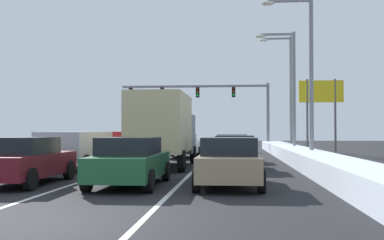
# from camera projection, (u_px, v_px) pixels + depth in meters

# --- Properties ---
(ground_plane) EXTENTS (120.00, 120.00, 0.00)m
(ground_plane) POSITION_uv_depth(u_px,v_px,m) (164.00, 166.00, 22.42)
(ground_plane) COLOR black
(lane_stripe_between_right_lane_and_center_lane) EXTENTS (0.14, 38.58, 0.01)m
(lane_stripe_between_right_lane_and_center_lane) POSITION_uv_depth(u_px,v_px,m) (203.00, 161.00, 25.75)
(lane_stripe_between_right_lane_and_center_lane) COLOR silver
(lane_stripe_between_right_lane_and_center_lane) RESTS_ON ground
(lane_stripe_between_center_lane_and_left_lane) EXTENTS (0.14, 38.58, 0.01)m
(lane_stripe_between_center_lane_and_left_lane) POSITION_uv_depth(u_px,v_px,m) (143.00, 161.00, 26.07)
(lane_stripe_between_center_lane_and_left_lane) COLOR silver
(lane_stripe_between_center_lane_and_left_lane) RESTS_ON ground
(snow_bank_right_shoulder) EXTENTS (1.73, 38.58, 0.74)m
(snow_bank_right_shoulder) POSITION_uv_depth(u_px,v_px,m) (299.00, 155.00, 25.28)
(snow_bank_right_shoulder) COLOR silver
(snow_bank_right_shoulder) RESTS_ON ground
(snow_bank_left_shoulder) EXTENTS (1.62, 38.58, 0.68)m
(snow_bank_left_shoulder) POSITION_uv_depth(u_px,v_px,m) (53.00, 155.00, 26.56)
(snow_bank_left_shoulder) COLOR silver
(snow_bank_left_shoulder) RESTS_ON ground
(sedan_tan_right_lane_nearest) EXTENTS (2.00, 4.50, 1.51)m
(sedan_tan_right_lane_nearest) POSITION_uv_depth(u_px,v_px,m) (229.00, 162.00, 14.17)
(sedan_tan_right_lane_nearest) COLOR #937F60
(sedan_tan_right_lane_nearest) RESTS_ON ground
(sedan_navy_right_lane_second) EXTENTS (2.00, 4.50, 1.51)m
(sedan_navy_right_lane_second) POSITION_uv_depth(u_px,v_px,m) (235.00, 152.00, 20.44)
(sedan_navy_right_lane_second) COLOR navy
(sedan_navy_right_lane_second) RESTS_ON ground
(sedan_black_right_lane_third) EXTENTS (2.00, 4.50, 1.51)m
(sedan_black_right_lane_third) POSITION_uv_depth(u_px,v_px,m) (232.00, 148.00, 26.03)
(sedan_black_right_lane_third) COLOR black
(sedan_black_right_lane_third) RESTS_ON ground
(sedan_green_center_lane_nearest) EXTENTS (2.00, 4.50, 1.51)m
(sedan_green_center_lane_nearest) POSITION_uv_depth(u_px,v_px,m) (130.00, 161.00, 14.24)
(sedan_green_center_lane_nearest) COLOR #1E5633
(sedan_green_center_lane_nearest) RESTS_ON ground
(box_truck_center_lane_second) EXTENTS (2.53, 7.20, 3.36)m
(box_truck_center_lane_second) POSITION_uv_depth(u_px,v_px,m) (164.00, 127.00, 21.52)
(box_truck_center_lane_second) COLOR slate
(box_truck_center_lane_second) RESTS_ON ground
(sedan_white_center_lane_third) EXTENTS (2.00, 4.50, 1.51)m
(sedan_white_center_lane_third) POSITION_uv_depth(u_px,v_px,m) (183.00, 146.00, 29.42)
(sedan_white_center_lane_third) COLOR silver
(sedan_white_center_lane_third) RESTS_ON ground
(sedan_maroon_left_lane_nearest) EXTENTS (2.00, 4.50, 1.51)m
(sedan_maroon_left_lane_nearest) POSITION_uv_depth(u_px,v_px,m) (24.00, 160.00, 14.67)
(sedan_maroon_left_lane_nearest) COLOR maroon
(sedan_maroon_left_lane_nearest) RESTS_ON ground
(suv_silver_left_lane_second) EXTENTS (2.16, 4.90, 1.67)m
(suv_silver_left_lane_second) POSITION_uv_depth(u_px,v_px,m) (76.00, 146.00, 20.51)
(suv_silver_left_lane_second) COLOR #B7BABF
(suv_silver_left_lane_second) RESTS_ON ground
(suv_red_left_lane_third) EXTENTS (2.16, 4.90, 1.67)m
(suv_red_left_lane_third) POSITION_uv_depth(u_px,v_px,m) (120.00, 143.00, 26.64)
(suv_red_left_lane_third) COLOR maroon
(suv_red_left_lane_third) RESTS_ON ground
(traffic_light_gantry) EXTENTS (14.00, 0.47, 6.20)m
(traffic_light_gantry) POSITION_uv_depth(u_px,v_px,m) (211.00, 97.00, 43.35)
(traffic_light_gantry) COLOR slate
(traffic_light_gantry) RESTS_ON ground
(street_lamp_right_near) EXTENTS (2.66, 0.36, 8.62)m
(street_lamp_right_near) POSITION_uv_depth(u_px,v_px,m) (304.00, 65.00, 23.64)
(street_lamp_right_near) COLOR gray
(street_lamp_right_near) RESTS_ON ground
(street_lamp_right_mid) EXTENTS (2.66, 0.36, 8.34)m
(street_lamp_right_mid) POSITION_uv_depth(u_px,v_px,m) (289.00, 82.00, 30.62)
(street_lamp_right_mid) COLOR gray
(street_lamp_right_mid) RESTS_ON ground
(street_lamp_right_far) EXTENTS (2.66, 0.36, 9.46)m
(street_lamp_right_far) POSITION_uv_depth(u_px,v_px,m) (287.00, 84.00, 37.55)
(street_lamp_right_far) COLOR gray
(street_lamp_right_far) RESTS_ON ground
(roadside_sign_right) EXTENTS (3.20, 0.16, 5.50)m
(roadside_sign_right) POSITION_uv_depth(u_px,v_px,m) (321.00, 99.00, 33.45)
(roadside_sign_right) COLOR #59595B
(roadside_sign_right) RESTS_ON ground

